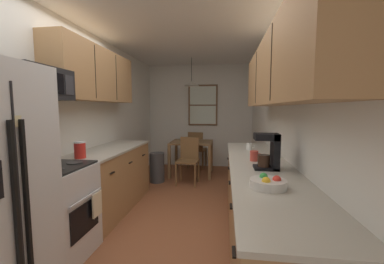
{
  "coord_description": "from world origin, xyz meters",
  "views": [
    {
      "loc": [
        0.63,
        -2.45,
        1.46
      ],
      "look_at": [
        0.1,
        1.44,
        1.08
      ],
      "focal_mm": 22.43,
      "sensor_mm": 36.0,
      "label": 1
    }
  ],
  "objects_px": {
    "microwave_over_range": "(36,83)",
    "storage_canister": "(80,150)",
    "mug_by_coffeemaker": "(254,156)",
    "trash_bin": "(157,167)",
    "coffee_maker": "(270,151)",
    "dining_chair_near": "(188,158)",
    "table_serving_bowl": "(187,140)",
    "mug_spare": "(249,147)",
    "dining_chair_far": "(197,148)",
    "dining_table": "(192,147)",
    "fruit_bowl": "(268,183)",
    "stove_range": "(54,211)"
  },
  "relations": [
    {
      "from": "trash_bin",
      "to": "coffee_maker",
      "type": "bearing_deg",
      "value": -52.61
    },
    {
      "from": "dining_chair_near",
      "to": "table_serving_bowl",
      "type": "distance_m",
      "value": 0.7
    },
    {
      "from": "trash_bin",
      "to": "dining_table",
      "type": "bearing_deg",
      "value": 45.25
    },
    {
      "from": "fruit_bowl",
      "to": "mug_by_coffeemaker",
      "type": "bearing_deg",
      "value": 89.47
    },
    {
      "from": "dining_table",
      "to": "storage_canister",
      "type": "bearing_deg",
      "value": -108.8
    },
    {
      "from": "mug_by_coffeemaker",
      "to": "dining_table",
      "type": "bearing_deg",
      "value": 112.11
    },
    {
      "from": "dining_chair_far",
      "to": "fruit_bowl",
      "type": "bearing_deg",
      "value": -76.28
    },
    {
      "from": "mug_spare",
      "to": "mug_by_coffeemaker",
      "type": "bearing_deg",
      "value": -91.46
    },
    {
      "from": "dining_chair_far",
      "to": "storage_canister",
      "type": "relative_size",
      "value": 4.69
    },
    {
      "from": "microwave_over_range",
      "to": "storage_canister",
      "type": "relative_size",
      "value": 3.23
    },
    {
      "from": "microwave_over_range",
      "to": "trash_bin",
      "type": "xyz_separation_m",
      "value": [
        0.41,
        2.53,
        -1.4
      ]
    },
    {
      "from": "coffee_maker",
      "to": "microwave_over_range",
      "type": "bearing_deg",
      "value": -173.63
    },
    {
      "from": "stove_range",
      "to": "dining_chair_far",
      "type": "height_order",
      "value": "stove_range"
    },
    {
      "from": "fruit_bowl",
      "to": "table_serving_bowl",
      "type": "bearing_deg",
      "value": 108.17
    },
    {
      "from": "stove_range",
      "to": "mug_spare",
      "type": "distance_m",
      "value": 2.4
    },
    {
      "from": "storage_canister",
      "to": "mug_by_coffeemaker",
      "type": "relative_size",
      "value": 1.54
    },
    {
      "from": "dining_table",
      "to": "trash_bin",
      "type": "bearing_deg",
      "value": -134.75
    },
    {
      "from": "dining_chair_far",
      "to": "mug_by_coffeemaker",
      "type": "xyz_separation_m",
      "value": [
        1.0,
        -3.16,
        0.45
      ]
    },
    {
      "from": "dining_chair_near",
      "to": "mug_by_coffeemaker",
      "type": "distance_m",
      "value": 2.25
    },
    {
      "from": "dining_chair_far",
      "to": "coffee_maker",
      "type": "distance_m",
      "value": 3.72
    },
    {
      "from": "storage_canister",
      "to": "dining_table",
      "type": "bearing_deg",
      "value": 71.2
    },
    {
      "from": "microwave_over_range",
      "to": "coffee_maker",
      "type": "relative_size",
      "value": 1.85
    },
    {
      "from": "dining_chair_near",
      "to": "table_serving_bowl",
      "type": "bearing_deg",
      "value": 101.84
    },
    {
      "from": "dining_table",
      "to": "table_serving_bowl",
      "type": "bearing_deg",
      "value": 166.37
    },
    {
      "from": "dining_chair_near",
      "to": "mug_by_coffeemaker",
      "type": "height_order",
      "value": "mug_by_coffeemaker"
    },
    {
      "from": "dining_table",
      "to": "trash_bin",
      "type": "distance_m",
      "value": 0.93
    },
    {
      "from": "mug_spare",
      "to": "fruit_bowl",
      "type": "height_order",
      "value": "fruit_bowl"
    },
    {
      "from": "dining_chair_near",
      "to": "coffee_maker",
      "type": "xyz_separation_m",
      "value": [
        1.11,
        -2.3,
        0.57
      ]
    },
    {
      "from": "coffee_maker",
      "to": "table_serving_bowl",
      "type": "relative_size",
      "value": 1.64
    },
    {
      "from": "mug_by_coffeemaker",
      "to": "trash_bin",
      "type": "bearing_deg",
      "value": 130.41
    },
    {
      "from": "dining_chair_near",
      "to": "fruit_bowl",
      "type": "distance_m",
      "value": 3.05
    },
    {
      "from": "microwave_over_range",
      "to": "coffee_maker",
      "type": "bearing_deg",
      "value": 6.37
    },
    {
      "from": "dining_chair_near",
      "to": "mug_spare",
      "type": "height_order",
      "value": "mug_spare"
    },
    {
      "from": "dining_chair_near",
      "to": "storage_canister",
      "type": "xyz_separation_m",
      "value": [
        -0.93,
        -2.07,
        0.5
      ]
    },
    {
      "from": "mug_by_coffeemaker",
      "to": "storage_canister",
      "type": "bearing_deg",
      "value": -176.41
    },
    {
      "from": "trash_bin",
      "to": "mug_spare",
      "type": "relative_size",
      "value": 5.17
    },
    {
      "from": "dining_table",
      "to": "coffee_maker",
      "type": "distance_m",
      "value": 3.15
    },
    {
      "from": "microwave_over_range",
      "to": "dining_chair_near",
      "type": "bearing_deg",
      "value": 67.71
    },
    {
      "from": "dining_chair_near",
      "to": "dining_chair_far",
      "type": "height_order",
      "value": "same"
    },
    {
      "from": "coffee_maker",
      "to": "mug_by_coffeemaker",
      "type": "height_order",
      "value": "coffee_maker"
    },
    {
      "from": "coffee_maker",
      "to": "fruit_bowl",
      "type": "distance_m",
      "value": 0.58
    },
    {
      "from": "table_serving_bowl",
      "to": "stove_range",
      "type": "bearing_deg",
      "value": -104.07
    },
    {
      "from": "dining_table",
      "to": "table_serving_bowl",
      "type": "relative_size",
      "value": 4.42
    },
    {
      "from": "stove_range",
      "to": "table_serving_bowl",
      "type": "distance_m",
      "value": 3.28
    },
    {
      "from": "fruit_bowl",
      "to": "table_serving_bowl",
      "type": "xyz_separation_m",
      "value": [
        -1.14,
        3.48,
        -0.16
      ]
    },
    {
      "from": "dining_table",
      "to": "mug_by_coffeemaker",
      "type": "xyz_separation_m",
      "value": [
        1.04,
        -2.56,
        0.33
      ]
    },
    {
      "from": "fruit_bowl",
      "to": "storage_canister",
      "type": "bearing_deg",
      "value": 158.3
    },
    {
      "from": "dining_table",
      "to": "dining_chair_near",
      "type": "bearing_deg",
      "value": -88.03
    },
    {
      "from": "trash_bin",
      "to": "fruit_bowl",
      "type": "bearing_deg",
      "value": -59.9
    },
    {
      "from": "table_serving_bowl",
      "to": "trash_bin",
      "type": "bearing_deg",
      "value": -127.83
    }
  ]
}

